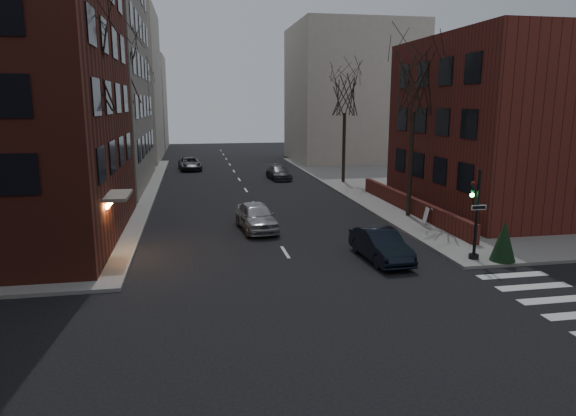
% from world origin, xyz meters
% --- Properties ---
extents(ground, '(160.00, 160.00, 0.00)m').
position_xyz_m(ground, '(0.00, 0.00, 0.00)').
color(ground, black).
rests_on(ground, ground).
extents(sidewalk_far_right, '(44.00, 44.00, 0.15)m').
position_xyz_m(sidewalk_far_right, '(29.00, 30.00, 0.07)').
color(sidewalk_far_right, gray).
rests_on(sidewalk_far_right, ground).
extents(building_left_tan, '(18.00, 18.00, 28.00)m').
position_xyz_m(building_left_tan, '(-17.00, 34.00, 14.00)').
color(building_left_tan, gray).
rests_on(building_left_tan, ground).
extents(building_right_brick, '(12.00, 14.00, 11.00)m').
position_xyz_m(building_right_brick, '(16.50, 19.00, 5.50)').
color(building_right_brick, '#581F19').
rests_on(building_right_brick, ground).
extents(low_wall_right, '(0.35, 16.00, 1.00)m').
position_xyz_m(low_wall_right, '(9.30, 19.00, 0.65)').
color(low_wall_right, '#581F19').
rests_on(low_wall_right, sidewalk_far_right).
extents(building_distant_la, '(14.00, 16.00, 18.00)m').
position_xyz_m(building_distant_la, '(-15.00, 55.00, 9.00)').
color(building_distant_la, beige).
rests_on(building_distant_la, ground).
extents(building_distant_ra, '(14.00, 14.00, 16.00)m').
position_xyz_m(building_distant_ra, '(15.00, 50.00, 8.00)').
color(building_distant_ra, beige).
rests_on(building_distant_ra, ground).
extents(building_distant_lb, '(10.00, 12.00, 14.00)m').
position_xyz_m(building_distant_lb, '(-13.00, 72.00, 7.00)').
color(building_distant_lb, beige).
rests_on(building_distant_lb, ground).
extents(traffic_signal, '(0.76, 0.44, 4.00)m').
position_xyz_m(traffic_signal, '(7.94, 8.99, 1.91)').
color(traffic_signal, black).
rests_on(traffic_signal, sidewalk_far_right).
extents(tree_left_a, '(4.18, 4.18, 10.26)m').
position_xyz_m(tree_left_a, '(-8.80, 14.00, 8.47)').
color(tree_left_a, '#2D231C').
rests_on(tree_left_a, sidewalk_far_left).
extents(tree_left_b, '(4.40, 4.40, 10.80)m').
position_xyz_m(tree_left_b, '(-8.80, 26.00, 8.91)').
color(tree_left_b, '#2D231C').
rests_on(tree_left_b, sidewalk_far_left).
extents(tree_left_c, '(3.96, 3.96, 9.72)m').
position_xyz_m(tree_left_c, '(-8.80, 40.00, 8.03)').
color(tree_left_c, '#2D231C').
rests_on(tree_left_c, sidewalk_far_left).
extents(tree_right_a, '(3.96, 3.96, 9.72)m').
position_xyz_m(tree_right_a, '(8.80, 18.00, 8.03)').
color(tree_right_a, '#2D231C').
rests_on(tree_right_a, sidewalk_far_right).
extents(tree_right_b, '(3.74, 3.74, 9.18)m').
position_xyz_m(tree_right_b, '(8.80, 32.00, 7.59)').
color(tree_right_b, '#2D231C').
rests_on(tree_right_b, sidewalk_far_right).
extents(streetlamp_near, '(0.36, 0.36, 6.28)m').
position_xyz_m(streetlamp_near, '(-8.20, 22.00, 4.24)').
color(streetlamp_near, black).
rests_on(streetlamp_near, sidewalk_far_left).
extents(streetlamp_far, '(0.36, 0.36, 6.28)m').
position_xyz_m(streetlamp_far, '(-8.20, 42.00, 4.24)').
color(streetlamp_far, black).
rests_on(streetlamp_far, sidewalk_far_left).
extents(parked_sedan, '(1.76, 4.34, 1.40)m').
position_xyz_m(parked_sedan, '(4.00, 10.00, 0.70)').
color(parked_sedan, black).
rests_on(parked_sedan, ground).
extents(car_lane_silver, '(2.25, 4.68, 1.54)m').
position_xyz_m(car_lane_silver, '(-0.80, 16.61, 0.77)').
color(car_lane_silver, '#A7A8AD').
rests_on(car_lane_silver, ground).
extents(car_lane_gray, '(2.12, 4.45, 1.25)m').
position_xyz_m(car_lane_gray, '(3.63, 35.49, 0.63)').
color(car_lane_gray, '#404146').
rests_on(car_lane_gray, ground).
extents(car_lane_far, '(2.63, 4.94, 1.32)m').
position_xyz_m(car_lane_far, '(-4.47, 43.88, 0.66)').
color(car_lane_far, '#3E3D42').
rests_on(car_lane_far, ground).
extents(sandwich_board, '(0.49, 0.64, 0.95)m').
position_xyz_m(sandwich_board, '(9.05, 15.70, 0.62)').
color(sandwich_board, silver).
rests_on(sandwich_board, sidewalk_far_right).
extents(evergreen_shrub, '(1.43, 1.43, 1.82)m').
position_xyz_m(evergreen_shrub, '(9.09, 8.50, 1.06)').
color(evergreen_shrub, black).
rests_on(evergreen_shrub, sidewalk_far_right).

